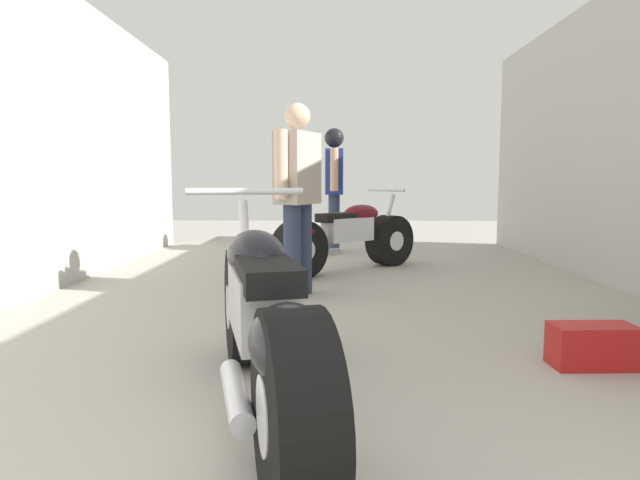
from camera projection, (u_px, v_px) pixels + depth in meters
ground_plane at (339, 306)px, 4.34m from camera, size 18.95×18.95×0.00m
garage_partition_left at (4, 127)px, 4.23m from camera, size 0.08×8.68×2.81m
motorcycle_maroon_cruiser at (263, 325)px, 2.23m from camera, size 0.80×2.02×0.95m
motorcycle_black_naked at (345, 238)px, 5.97m from camera, size 1.61×1.43×0.90m
mechanic_in_blue at (298, 188)px, 4.66m from camera, size 0.40×0.64×1.64m
mechanic_with_helmet at (334, 179)px, 7.51m from camera, size 0.26×0.67×1.71m
red_toolbox at (593, 346)px, 2.91m from camera, size 0.44×0.23×0.23m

